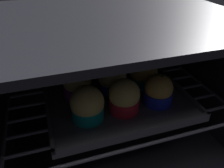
{
  "coord_description": "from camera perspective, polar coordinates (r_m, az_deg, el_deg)",
  "views": [
    {
      "loc": [
        -16.14,
        -26.49,
        49.01
      ],
      "look_at": [
        0.0,
        22.49,
        17.13
      ],
      "focal_mm": 36.45,
      "sensor_mm": 36.0,
      "label": 1
    }
  ],
  "objects": [
    {
      "name": "muffin_row2_col0",
      "position": [
        0.66,
        -9.68,
        3.65
      ],
      "size": [
        7.83,
        7.83,
        8.02
      ],
      "color": "red",
      "rests_on": "baking_tray"
    },
    {
      "name": "baking_tray",
      "position": [
        0.62,
        0.0,
        -1.93
      ],
      "size": [
        35.56,
        35.56,
        2.2
      ],
      "color": "#4C4C51",
      "rests_on": "oven_rack"
    },
    {
      "name": "muffin_row1_col1",
      "position": [
        0.6,
        0.33,
        1.3
      ],
      "size": [
        7.64,
        7.64,
        8.0
      ],
      "color": "#1928B7",
      "rests_on": "baking_tray"
    },
    {
      "name": "muffin_row1_col0",
      "position": [
        0.58,
        -8.72,
        0.08
      ],
      "size": [
        7.16,
        7.16,
        8.37
      ],
      "color": "#7A238C",
      "rests_on": "baking_tray"
    },
    {
      "name": "muffin_row0_col0",
      "position": [
        0.5,
        -6.22,
        -5.28
      ],
      "size": [
        7.6,
        7.6,
        8.16
      ],
      "color": "#0C8C84",
      "rests_on": "baking_tray"
    },
    {
      "name": "oven_rack",
      "position": [
        0.62,
        0.14,
        -2.99
      ],
      "size": [
        54.8,
        42.0,
        0.8
      ],
      "color": "#51515B",
      "rests_on": "oven_cavity"
    },
    {
      "name": "muffin_row1_col2",
      "position": [
        0.63,
        7.85,
        2.62
      ],
      "size": [
        7.72,
        7.72,
        8.07
      ],
      "color": "#0C8C84",
      "rests_on": "baking_tray"
    },
    {
      "name": "oven_cavity",
      "position": [
        0.64,
        -1.06,
        1.59
      ],
      "size": [
        59.0,
        47.0,
        37.0
      ],
      "color": "black",
      "rests_on": "ground"
    },
    {
      "name": "muffin_row0_col2",
      "position": [
        0.56,
        11.58,
        -1.66
      ],
      "size": [
        7.16,
        7.16,
        7.71
      ],
      "color": "#1928B7",
      "rests_on": "baking_tray"
    },
    {
      "name": "muffin_row2_col2",
      "position": [
        0.7,
        4.61,
        5.76
      ],
      "size": [
        7.16,
        7.16,
        8.13
      ],
      "color": "#1928B7",
      "rests_on": "baking_tray"
    },
    {
      "name": "muffin_row2_col1",
      "position": [
        0.67,
        -2.07,
        5.16
      ],
      "size": [
        7.8,
        7.8,
        8.33
      ],
      "color": "silver",
      "rests_on": "baking_tray"
    },
    {
      "name": "muffin_row0_col1",
      "position": [
        0.53,
        2.92,
        -3.35
      ],
      "size": [
        7.3,
        7.3,
        8.16
      ],
      "color": "red",
      "rests_on": "baking_tray"
    }
  ]
}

